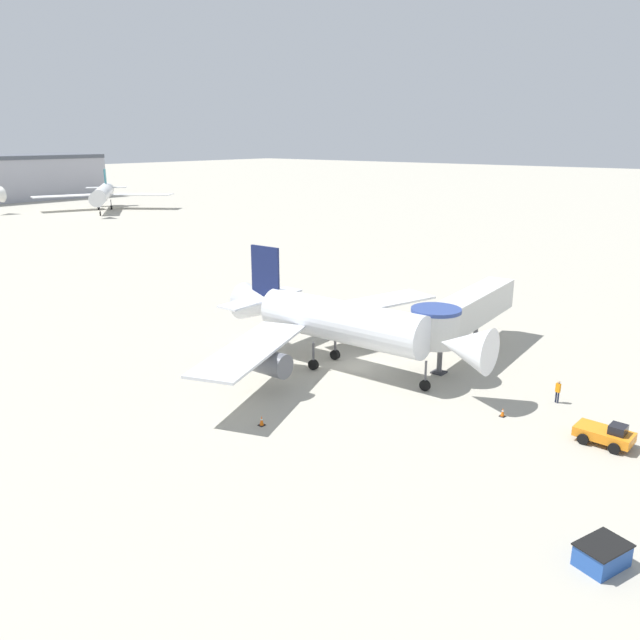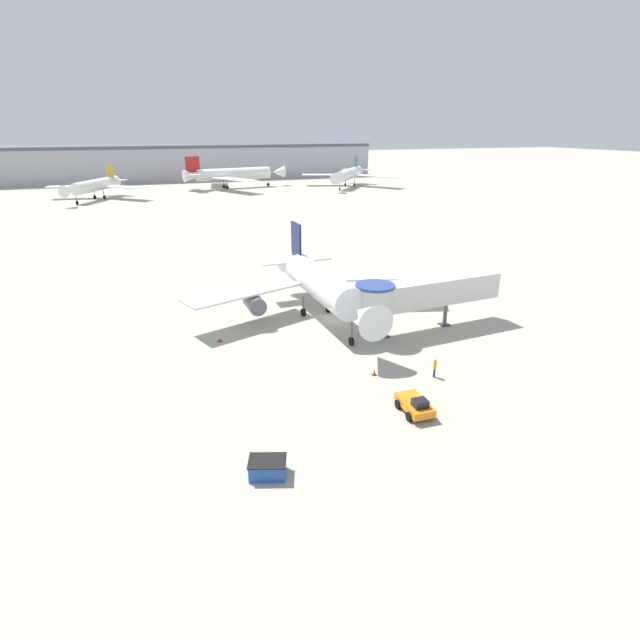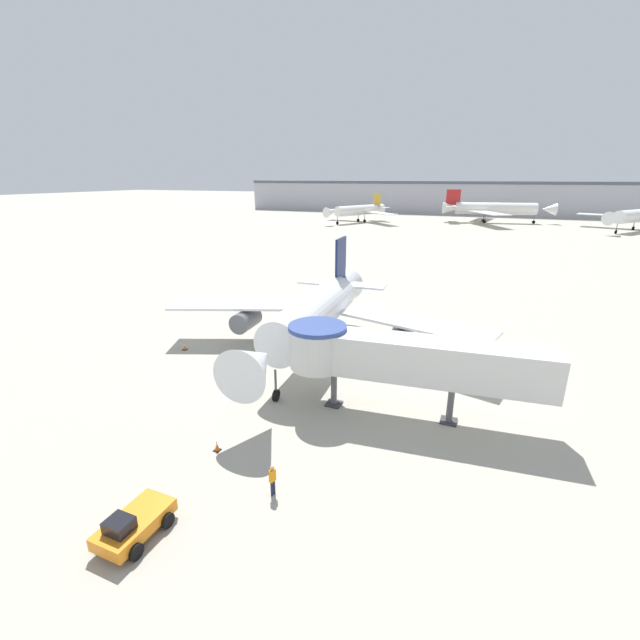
{
  "view_description": "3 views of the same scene",
  "coord_description": "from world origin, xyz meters",
  "px_view_note": "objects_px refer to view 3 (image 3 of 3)",
  "views": [
    {
      "loc": [
        -41.44,
        -30.54,
        19.31
      ],
      "look_at": [
        -5.79,
        -1.01,
        5.71
      ],
      "focal_mm": 35.0,
      "sensor_mm": 36.0,
      "label": 1
    },
    {
      "loc": [
        -19.51,
        -50.98,
        21.15
      ],
      "look_at": [
        -3.82,
        -6.4,
        2.72
      ],
      "focal_mm": 28.0,
      "sensor_mm": 36.0,
      "label": 2
    },
    {
      "loc": [
        12.46,
        -32.68,
        15.78
      ],
      "look_at": [
        -1.41,
        2.56,
        3.04
      ],
      "focal_mm": 24.0,
      "sensor_mm": 36.0,
      "label": 3
    }
  ],
  "objects_px": {
    "ground_crew_marshaller": "(273,478)",
    "background_jet_teal_tail": "(639,216)",
    "traffic_cone_near_nose": "(217,446)",
    "main_airplane": "(315,314)",
    "traffic_cone_port_wing": "(184,346)",
    "background_jet_gold_tail": "(358,210)",
    "background_jet_red_tail": "(493,209)",
    "jet_bridge": "(395,357)",
    "pushback_tug_orange": "(133,524)"
  },
  "relations": [
    {
      "from": "main_airplane",
      "to": "traffic_cone_port_wing",
      "type": "relative_size",
      "value": 43.6
    },
    {
      "from": "background_jet_red_tail",
      "to": "traffic_cone_near_nose",
      "type": "bearing_deg",
      "value": 165.59
    },
    {
      "from": "traffic_cone_port_wing",
      "to": "background_jet_gold_tail",
      "type": "xyz_separation_m",
      "value": [
        -18.89,
        120.87,
        3.95
      ]
    },
    {
      "from": "pushback_tug_orange",
      "to": "background_jet_teal_tail",
      "type": "xyz_separation_m",
      "value": [
        54.73,
        146.32,
        3.91
      ]
    },
    {
      "from": "background_jet_gold_tail",
      "to": "background_jet_teal_tail",
      "type": "distance_m",
      "value": 86.21
    },
    {
      "from": "main_airplane",
      "to": "background_jet_teal_tail",
      "type": "xyz_separation_m",
      "value": [
        54.82,
        124.09,
        0.46
      ]
    },
    {
      "from": "ground_crew_marshaller",
      "to": "background_jet_teal_tail",
      "type": "bearing_deg",
      "value": -5.4
    },
    {
      "from": "background_jet_teal_tail",
      "to": "background_jet_red_tail",
      "type": "bearing_deg",
      "value": -157.89
    },
    {
      "from": "jet_bridge",
      "to": "traffic_cone_port_wing",
      "type": "distance_m",
      "value": 21.79
    },
    {
      "from": "traffic_cone_near_nose",
      "to": "ground_crew_marshaller",
      "type": "distance_m",
      "value": 5.41
    },
    {
      "from": "jet_bridge",
      "to": "ground_crew_marshaller",
      "type": "bearing_deg",
      "value": -115.9
    },
    {
      "from": "background_jet_gold_tail",
      "to": "background_jet_red_tail",
      "type": "distance_m",
      "value": 47.8
    },
    {
      "from": "pushback_tug_orange",
      "to": "traffic_cone_near_nose",
      "type": "distance_m",
      "value": 6.94
    },
    {
      "from": "traffic_cone_port_wing",
      "to": "ground_crew_marshaller",
      "type": "xyz_separation_m",
      "value": [
        17.02,
        -14.46,
        0.69
      ]
    },
    {
      "from": "background_jet_teal_tail",
      "to": "background_jet_red_tail",
      "type": "xyz_separation_m",
      "value": [
        -41.26,
        10.63,
        0.34
      ]
    },
    {
      "from": "jet_bridge",
      "to": "ground_crew_marshaller",
      "type": "height_order",
      "value": "jet_bridge"
    },
    {
      "from": "traffic_cone_port_wing",
      "to": "background_jet_red_tail",
      "type": "relative_size",
      "value": 0.02
    },
    {
      "from": "traffic_cone_near_nose",
      "to": "background_jet_teal_tail",
      "type": "xyz_separation_m",
      "value": [
        54.99,
        139.4,
        4.31
      ]
    },
    {
      "from": "traffic_cone_near_nose",
      "to": "background_jet_teal_tail",
      "type": "height_order",
      "value": "background_jet_teal_tail"
    },
    {
      "from": "main_airplane",
      "to": "background_jet_gold_tail",
      "type": "bearing_deg",
      "value": 102.19
    },
    {
      "from": "main_airplane",
      "to": "ground_crew_marshaller",
      "type": "height_order",
      "value": "main_airplane"
    },
    {
      "from": "traffic_cone_port_wing",
      "to": "background_jet_red_tail",
      "type": "distance_m",
      "value": 140.19
    },
    {
      "from": "background_jet_gold_tail",
      "to": "traffic_cone_near_nose",
      "type": "bearing_deg",
      "value": -50.53
    },
    {
      "from": "background_jet_teal_tail",
      "to": "pushback_tug_orange",
      "type": "bearing_deg",
      "value": -73.95
    },
    {
      "from": "main_airplane",
      "to": "ground_crew_marshaller",
      "type": "relative_size",
      "value": 17.57
    },
    {
      "from": "ground_crew_marshaller",
      "to": "pushback_tug_orange",
      "type": "bearing_deg",
      "value": 149.83
    },
    {
      "from": "background_jet_teal_tail",
      "to": "main_airplane",
      "type": "bearing_deg",
      "value": -77.28
    },
    {
      "from": "main_airplane",
      "to": "traffic_cone_port_wing",
      "type": "distance_m",
      "value": 13.2
    },
    {
      "from": "ground_crew_marshaller",
      "to": "main_airplane",
      "type": "bearing_deg",
      "value": 29.29
    },
    {
      "from": "background_jet_red_tail",
      "to": "traffic_cone_port_wing",
      "type": "bearing_deg",
      "value": 160.19
    },
    {
      "from": "main_airplane",
      "to": "background_jet_red_tail",
      "type": "height_order",
      "value": "background_jet_red_tail"
    },
    {
      "from": "jet_bridge",
      "to": "background_jet_red_tail",
      "type": "distance_m",
      "value": 141.97
    },
    {
      "from": "main_airplane",
      "to": "traffic_cone_near_nose",
      "type": "height_order",
      "value": "main_airplane"
    },
    {
      "from": "ground_crew_marshaller",
      "to": "background_jet_gold_tail",
      "type": "height_order",
      "value": "background_jet_gold_tail"
    },
    {
      "from": "ground_crew_marshaller",
      "to": "traffic_cone_near_nose",
      "type": "bearing_deg",
      "value": 80.53
    },
    {
      "from": "main_airplane",
      "to": "pushback_tug_orange",
      "type": "xyz_separation_m",
      "value": [
        0.09,
        -22.23,
        -3.45
      ]
    },
    {
      "from": "traffic_cone_port_wing",
      "to": "traffic_cone_near_nose",
      "type": "xyz_separation_m",
      "value": [
        12.1,
        -12.32,
        -0.03
      ]
    },
    {
      "from": "main_airplane",
      "to": "background_jet_red_tail",
      "type": "xyz_separation_m",
      "value": [
        13.57,
        134.71,
        0.8
      ]
    },
    {
      "from": "traffic_cone_near_nose",
      "to": "background_jet_teal_tail",
      "type": "distance_m",
      "value": 149.92
    },
    {
      "from": "ground_crew_marshaller",
      "to": "background_jet_gold_tail",
      "type": "xyz_separation_m",
      "value": [
        -35.91,
        135.33,
        3.26
      ]
    },
    {
      "from": "jet_bridge",
      "to": "background_jet_teal_tail",
      "type": "distance_m",
      "value": 139.11
    },
    {
      "from": "pushback_tug_orange",
      "to": "traffic_cone_near_nose",
      "type": "height_order",
      "value": "pushback_tug_orange"
    },
    {
      "from": "ground_crew_marshaller",
      "to": "background_jet_gold_tail",
      "type": "distance_m",
      "value": 140.05
    },
    {
      "from": "traffic_cone_near_nose",
      "to": "background_jet_teal_tail",
      "type": "bearing_deg",
      "value": 68.47
    },
    {
      "from": "pushback_tug_orange",
      "to": "traffic_cone_near_nose",
      "type": "bearing_deg",
      "value": 93.95
    },
    {
      "from": "jet_bridge",
      "to": "background_jet_red_tail",
      "type": "xyz_separation_m",
      "value": [
        4.83,
        141.89,
        0.64
      ]
    },
    {
      "from": "main_airplane",
      "to": "jet_bridge",
      "type": "bearing_deg",
      "value": -41.99
    },
    {
      "from": "pushback_tug_orange",
      "to": "ground_crew_marshaller",
      "type": "bearing_deg",
      "value": 47.51
    },
    {
      "from": "background_jet_teal_tail",
      "to": "background_jet_red_tail",
      "type": "height_order",
      "value": "background_jet_red_tail"
    },
    {
      "from": "traffic_cone_near_nose",
      "to": "ground_crew_marshaller",
      "type": "height_order",
      "value": "ground_crew_marshaller"
    }
  ]
}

